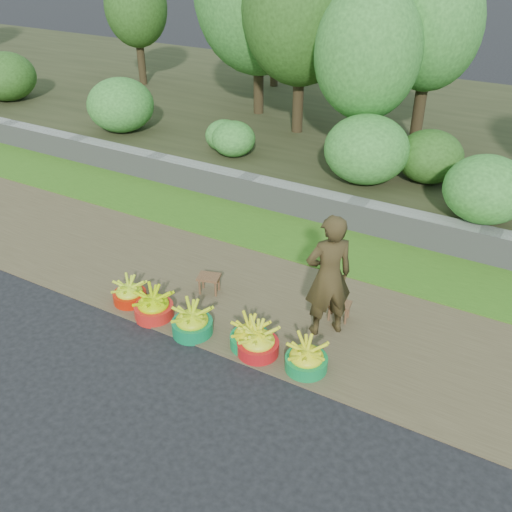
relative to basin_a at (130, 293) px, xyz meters
The scene contains 15 objects.
ground_plane 2.07m from the basin_a, ahead, with size 120.00×120.00×0.00m, color black.
dirt_shoulder 2.23m from the basin_a, 24.13° to the left, with size 80.00×2.50×0.02m, color brown.
grass_verge 3.55m from the basin_a, 55.08° to the left, with size 80.00×1.50×0.04m, color #3D731B.
retaining_wall 4.27m from the basin_a, 61.62° to the left, with size 80.00×0.35×0.55m, color gray.
earth_bank 8.90m from the basin_a, 76.80° to the left, with size 80.00×10.00×0.50m, color #34371D.
vegetation 8.19m from the basin_a, 111.83° to the left, with size 35.71×7.91×4.77m.
basin_a is the anchor object (origin of this frame).
basin_b 0.53m from the basin_a, 10.86° to the right, with size 0.55×0.55×0.41m.
basin_c 1.20m from the basin_a, ahead, with size 0.55×0.55×0.41m.
basin_d 2.01m from the basin_a, ahead, with size 0.52×0.52×0.39m.
basin_e 2.17m from the basin_a, ahead, with size 0.54×0.54×0.40m.
basin_f 2.83m from the basin_a, ahead, with size 0.53×0.53×0.39m.
stool_left 1.16m from the basin_a, 41.74° to the left, with size 0.38×0.33×0.28m.
stool_right 3.00m from the basin_a, 21.71° to the left, with size 0.33×0.27×0.27m.
vendor_woman 2.93m from the basin_a, 15.91° to the left, with size 0.63×0.42×1.74m, color black.
Camera 1 is at (2.90, -4.64, 4.85)m, focal length 40.00 mm.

